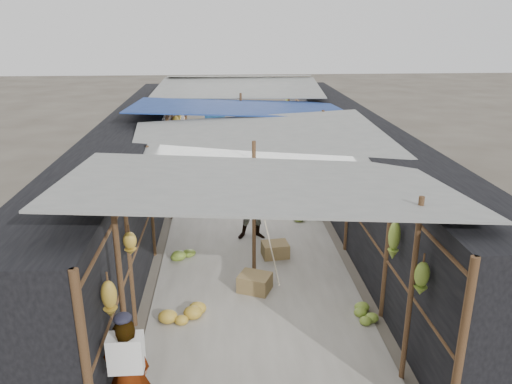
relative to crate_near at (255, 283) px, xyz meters
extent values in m
plane|color=#6B6356|center=(0.03, -2.41, -0.16)|extent=(80.00, 80.00, 0.00)
cube|color=#9E998E|center=(0.03, 4.09, -0.15)|extent=(3.60, 16.00, 0.02)
cube|color=black|center=(-2.67, 4.09, 0.99)|extent=(1.40, 15.00, 2.30)
cube|color=black|center=(2.73, 4.09, 0.99)|extent=(1.40, 15.00, 2.30)
cube|color=#94774B|center=(0.00, 0.00, 0.00)|extent=(0.67, 0.61, 0.32)
cube|color=#94774B|center=(0.50, 1.33, -0.01)|extent=(0.57, 0.48, 0.31)
cube|color=#94774B|center=(0.00, 6.05, -0.04)|extent=(0.42, 0.35, 0.25)
cylinder|color=black|center=(1.73, 4.73, -0.07)|extent=(0.59, 0.59, 0.18)
imported|color=white|center=(-1.67, -2.91, 0.54)|extent=(0.55, 0.40, 1.40)
imported|color=#1E529A|center=(0.16, 2.27, 0.62)|extent=(0.78, 0.62, 1.57)
imported|color=#48433F|center=(1.73, 7.52, 0.23)|extent=(0.47, 0.59, 0.79)
cylinder|color=brown|center=(-1.77, -2.41, 1.14)|extent=(0.07, 0.07, 2.60)
cylinder|color=brown|center=(1.83, -2.41, 1.14)|extent=(0.07, 0.07, 2.60)
cylinder|color=brown|center=(0.03, 0.59, 1.14)|extent=(0.07, 0.07, 2.60)
cylinder|color=brown|center=(-1.77, 3.59, 1.14)|extent=(0.07, 0.07, 2.60)
cylinder|color=brown|center=(1.83, 3.59, 1.14)|extent=(0.07, 0.07, 2.60)
cylinder|color=brown|center=(0.03, 6.59, 1.14)|extent=(0.07, 0.07, 2.60)
cylinder|color=brown|center=(-1.77, 9.59, 1.14)|extent=(0.07, 0.07, 2.60)
cylinder|color=brown|center=(1.83, 9.59, 1.14)|extent=(0.07, 0.07, 2.60)
cube|color=gray|center=(0.03, -1.41, 2.34)|extent=(5.21, 3.19, 0.52)
cube|color=gray|center=(0.23, 1.79, 2.19)|extent=(5.23, 3.73, 0.50)
cube|color=navy|center=(-0.07, 5.09, 2.29)|extent=(5.40, 3.60, 0.41)
cube|color=gray|center=(0.03, 8.39, 2.39)|extent=(5.37, 3.66, 0.27)
cube|color=gray|center=(0.13, 10.79, 2.49)|extent=(5.00, 1.99, 0.24)
cylinder|color=brown|center=(-1.97, 4.09, 1.89)|extent=(0.06, 15.00, 0.06)
cylinder|color=brown|center=(2.03, 4.09, 1.89)|extent=(0.06, 15.00, 0.06)
cylinder|color=gray|center=(0.03, 4.09, 1.89)|extent=(0.02, 15.00, 0.02)
cube|color=#2A7E37|center=(-0.64, 0.36, 1.54)|extent=(0.60, 0.03, 0.70)
cube|color=#B01B43|center=(0.83, 2.64, 1.59)|extent=(0.50, 0.03, 0.60)
cube|color=white|center=(0.35, 7.27, 1.61)|extent=(0.60, 0.03, 0.55)
cube|color=#1D4E86|center=(-0.76, 8.30, 1.59)|extent=(0.65, 0.03, 0.60)
ellipsoid|color=#B28E2D|center=(-1.85, -2.68, 1.37)|extent=(0.18, 0.16, 0.48)
ellipsoid|color=#B28E2D|center=(-1.85, -1.27, 1.42)|extent=(0.19, 0.16, 0.35)
ellipsoid|color=olive|center=(-1.85, 0.68, 1.62)|extent=(0.17, 0.14, 0.50)
ellipsoid|color=#B28E2D|center=(-1.85, 1.51, 1.42)|extent=(0.18, 0.15, 0.56)
ellipsoid|color=#B28E2D|center=(-1.85, 3.17, 1.37)|extent=(0.15, 0.12, 0.51)
ellipsoid|color=#B28E2D|center=(-1.85, 5.08, 1.53)|extent=(0.18, 0.15, 0.51)
ellipsoid|color=#B28E2D|center=(-1.85, 6.49, 1.65)|extent=(0.20, 0.17, 0.36)
ellipsoid|color=#B28E2D|center=(-1.85, 7.58, 1.59)|extent=(0.17, 0.14, 0.53)
ellipsoid|color=#B28E2D|center=(-1.85, 9.30, 1.52)|extent=(0.17, 0.15, 0.38)
ellipsoid|color=#B28E2D|center=(-1.85, 10.77, 1.53)|extent=(0.14, 0.12, 0.37)
ellipsoid|color=olive|center=(1.91, -2.49, 1.39)|extent=(0.19, 0.16, 0.46)
ellipsoid|color=olive|center=(1.91, -1.44, 1.43)|extent=(0.18, 0.15, 0.60)
ellipsoid|color=olive|center=(1.91, -0.04, 1.55)|extent=(0.20, 0.17, 0.49)
ellipsoid|color=#B28E2D|center=(1.91, 2.21, 1.50)|extent=(0.18, 0.15, 0.60)
ellipsoid|color=olive|center=(1.91, 3.17, 1.35)|extent=(0.15, 0.13, 0.53)
ellipsoid|color=#B28E2D|center=(1.91, 5.03, 1.62)|extent=(0.17, 0.15, 0.39)
ellipsoid|color=olive|center=(1.91, 6.59, 1.68)|extent=(0.18, 0.15, 0.37)
ellipsoid|color=olive|center=(1.91, 8.17, 1.43)|extent=(0.16, 0.14, 0.54)
ellipsoid|color=#B28E2D|center=(1.91, 9.05, 1.52)|extent=(0.18, 0.15, 0.38)
ellipsoid|color=olive|center=(1.91, 10.55, 1.64)|extent=(0.16, 0.14, 0.45)
ellipsoid|color=olive|center=(1.68, 5.08, 0.01)|extent=(0.69, 0.59, 0.34)
ellipsoid|color=olive|center=(-0.41, 4.43, -0.03)|extent=(0.52, 0.44, 0.26)
ellipsoid|color=olive|center=(-1.21, 8.53, -0.03)|extent=(0.54, 0.46, 0.27)
ellipsoid|color=olive|center=(1.56, -1.00, 0.02)|extent=(0.71, 0.60, 0.35)
ellipsoid|color=olive|center=(1.67, 8.48, -0.04)|extent=(0.51, 0.43, 0.25)
ellipsoid|color=#B28E2D|center=(-1.29, -0.79, -0.01)|extent=(0.61, 0.52, 0.31)
ellipsoid|color=olive|center=(1.51, 3.06, 0.00)|extent=(0.66, 0.56, 0.33)
ellipsoid|color=olive|center=(0.56, 1.64, -0.03)|extent=(0.53, 0.45, 0.27)
ellipsoid|color=olive|center=(-1.28, 1.47, -0.05)|extent=(0.46, 0.39, 0.23)
ellipsoid|color=olive|center=(-1.09, 6.02, 0.00)|extent=(0.65, 0.56, 0.33)
camera|label=1|loc=(-0.51, -7.81, 4.41)|focal=35.00mm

